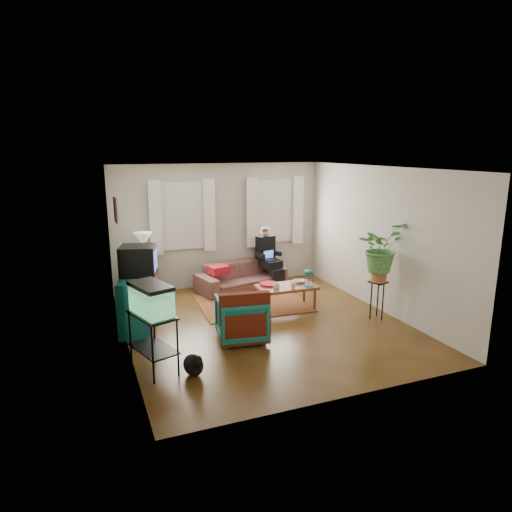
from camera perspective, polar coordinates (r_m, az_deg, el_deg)
name	(u,v)px	position (r m, az deg, el deg)	size (l,w,h in m)	color
floor	(265,324)	(7.80, 1.09, -8.53)	(4.50, 5.00, 0.01)	#4F2B14
ceiling	(265,168)	(7.24, 1.19, 10.94)	(4.50, 5.00, 0.01)	white
wall_back	(220,226)	(9.72, -4.56, 3.81)	(4.50, 0.01, 2.60)	silver
wall_front	(350,294)	(5.27, 11.70, -4.65)	(4.50, 0.01, 2.60)	silver
wall_left	(122,262)	(6.88, -16.42, -0.68)	(0.01, 5.00, 2.60)	silver
wall_right	(380,239)	(8.52, 15.25, 2.02)	(0.01, 5.00, 2.60)	silver
window_left	(182,216)	(9.47, -9.21, 4.95)	(1.08, 0.04, 1.38)	white
window_right	(274,211)	(10.10, 2.27, 5.63)	(1.08, 0.04, 1.38)	white
curtains_left	(183,217)	(9.39, -9.10, 4.88)	(1.36, 0.06, 1.50)	white
curtains_right	(276,212)	(10.03, 2.45, 5.57)	(1.36, 0.06, 1.50)	white
picture_frame	(116,210)	(7.61, -17.10, 5.55)	(0.04, 0.32, 0.40)	#3D2616
area_rug	(252,303)	(8.77, -0.46, -5.93)	(2.00, 1.60, 0.01)	brown
sofa	(241,271)	(9.60, -1.85, -1.95)	(1.90, 0.75, 0.75)	brown
seated_person	(268,258)	(9.93, 1.49, -0.27)	(0.48, 0.59, 1.13)	black
side_table	(145,281)	(9.29, -13.65, -3.03)	(0.48, 0.48, 0.69)	#3F2917
table_lamp	(144,249)	(9.13, -13.87, 0.86)	(0.36, 0.36, 0.63)	white
dresser	(139,303)	(7.68, -14.47, -5.73)	(0.50, 1.00, 0.90)	#12676D
crt_tv	(138,260)	(7.58, -14.50, -0.54)	(0.55, 0.50, 0.48)	black
aquarium_stand	(154,343)	(6.27, -12.68, -10.53)	(0.40, 0.72, 0.80)	black
aquarium	(151,299)	(6.06, -12.98, -5.24)	(0.36, 0.65, 0.42)	#7FD899
black_cat	(193,363)	(6.17, -7.85, -13.10)	(0.26, 0.40, 0.34)	black
armchair	(241,316)	(7.10, -1.84, -7.55)	(0.73, 0.68, 0.75)	#115E66
serape_throw	(245,313)	(6.77, -1.39, -7.17)	(0.75, 0.17, 0.62)	#9E0A0A
coffee_table	(286,297)	(8.46, 3.82, -5.17)	(1.08, 0.59, 0.45)	brown
cup_a	(276,286)	(8.20, 2.56, -3.77)	(0.12, 0.12, 0.10)	white
cup_b	(293,286)	(8.24, 4.66, -3.72)	(0.10, 0.10, 0.09)	beige
bowl	(299,281)	(8.59, 5.38, -3.17)	(0.21, 0.21, 0.05)	white
snack_tray	(269,284)	(8.41, 1.61, -3.53)	(0.33, 0.33, 0.04)	#B21414
birdcage	(309,278)	(8.37, 6.60, -2.71)	(0.18, 0.18, 0.31)	#115B6B
plant_stand	(377,300)	(8.20, 14.90, -5.36)	(0.29, 0.29, 0.68)	black
potted_plant	(380,255)	(7.99, 15.25, 0.12)	(0.77, 0.67, 0.86)	#599947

